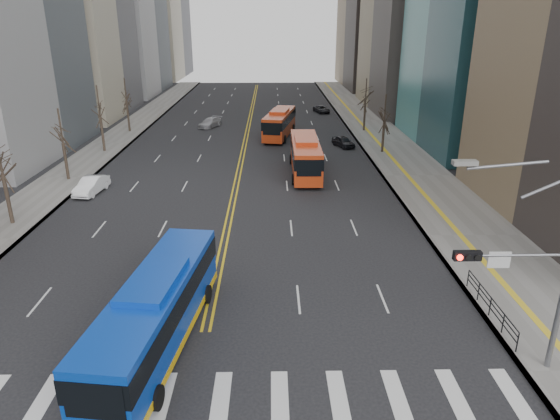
# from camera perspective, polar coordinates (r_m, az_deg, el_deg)

# --- Properties ---
(ground) EXTENTS (220.00, 220.00, 0.00)m
(ground) POSITION_cam_1_polar(r_m,az_deg,el_deg) (21.37, -10.26, -21.20)
(ground) COLOR black
(sidewalk_right) EXTENTS (7.00, 130.00, 0.15)m
(sidewalk_right) POSITION_cam_1_polar(r_m,az_deg,el_deg) (63.87, 11.97, 7.59)
(sidewalk_right) COLOR slate
(sidewalk_right) RESTS_ON ground
(sidewalk_left) EXTENTS (5.00, 130.00, 0.15)m
(sidewalk_left) POSITION_cam_1_polar(r_m,az_deg,el_deg) (65.33, -18.78, 7.22)
(sidewalk_left) COLOR slate
(sidewalk_left) RESTS_ON ground
(crosswalk) EXTENTS (26.70, 4.00, 0.01)m
(crosswalk) POSITION_cam_1_polar(r_m,az_deg,el_deg) (21.37, -10.26, -21.19)
(crosswalk) COLOR silver
(crosswalk) RESTS_ON ground
(centerline) EXTENTS (0.55, 100.00, 0.01)m
(centerline) POSITION_cam_1_polar(r_m,az_deg,el_deg) (72.13, -3.66, 9.42)
(centerline) COLOR gold
(centerline) RESTS_ON ground
(signal_mast) EXTENTS (5.37, 0.37, 9.39)m
(signal_mast) POSITION_cam_1_polar(r_m,az_deg,el_deg) (22.55, 27.00, -6.08)
(signal_mast) COLOR slate
(signal_mast) RESTS_ON ground
(pedestrian_railing) EXTENTS (0.06, 6.06, 1.02)m
(pedestrian_railing) POSITION_cam_1_polar(r_m,az_deg,el_deg) (27.73, 22.92, -9.83)
(pedestrian_railing) COLOR black
(pedestrian_railing) RESTS_ON sidewalk_right
(street_trees) EXTENTS (35.20, 47.20, 7.60)m
(street_trees) POSITION_cam_1_polar(r_m,az_deg,el_deg) (52.11, -12.78, 10.00)
(street_trees) COLOR #31271E
(street_trees) RESTS_ON ground
(blue_bus) EXTENTS (4.18, 12.56, 3.58)m
(blue_bus) POSITION_cam_1_polar(r_m,az_deg,el_deg) (23.77, -13.94, -11.07)
(blue_bus) COLOR #0B38A8
(blue_bus) RESTS_ON ground
(red_bus_near) EXTENTS (2.93, 11.30, 3.57)m
(red_bus_near) POSITION_cam_1_polar(r_m,az_deg,el_deg) (49.18, 2.92, 6.41)
(red_bus_near) COLOR #C23914
(red_bus_near) RESTS_ON ground
(red_bus_far) EXTENTS (4.62, 11.36, 3.52)m
(red_bus_far) POSITION_cam_1_polar(r_m,az_deg,el_deg) (65.55, -0.05, 10.05)
(red_bus_far) COLOR #C23914
(red_bus_far) RESTS_ON ground
(car_white) EXTENTS (2.12, 4.57, 1.45)m
(car_white) POSITION_cam_1_polar(r_m,az_deg,el_deg) (46.66, -20.76, 2.65)
(car_white) COLOR white
(car_white) RESTS_ON ground
(car_dark_mid) EXTENTS (2.80, 4.01, 1.27)m
(car_dark_mid) POSITION_cam_1_polar(r_m,az_deg,el_deg) (60.81, 7.25, 7.76)
(car_dark_mid) COLOR black
(car_dark_mid) RESTS_ON ground
(car_silver) EXTENTS (3.48, 4.86, 1.31)m
(car_silver) POSITION_cam_1_polar(r_m,az_deg,el_deg) (72.66, -7.99, 9.87)
(car_silver) COLOR #A8A8AD
(car_silver) RESTS_ON ground
(car_dark_far) EXTENTS (2.84, 4.35, 1.11)m
(car_dark_far) POSITION_cam_1_polar(r_m,az_deg,el_deg) (84.08, 4.77, 11.40)
(car_dark_far) COLOR black
(car_dark_far) RESTS_ON ground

